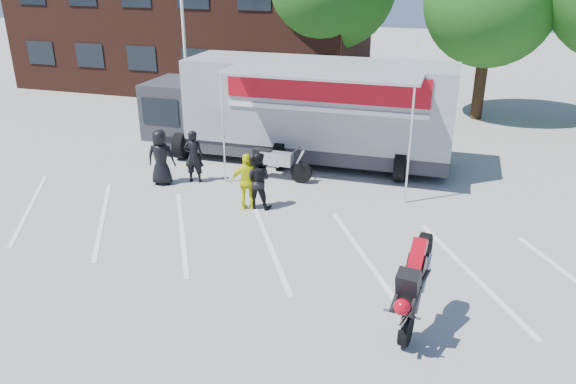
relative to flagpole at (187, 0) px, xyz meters
The scene contains 12 objects.
ground 12.83m from the flagpole, 58.02° to the right, with size 100.00×100.00×0.00m, color gray.
parking_bay_lines 12.06m from the flagpole, 55.25° to the right, with size 18.00×5.00×0.01m, color white.
office_building 8.97m from the flagpole, 115.15° to the left, with size 18.00×8.00×7.00m, color #3F1D14.
flagpole is the anchor object (origin of this frame).
tree_mid 12.31m from the flagpole, 23.97° to the left, with size 5.44×5.44×7.68m.
transporter_truck 7.97m from the flagpole, 26.22° to the right, with size 10.85×5.23×3.45m, color #9C9FA4, non-canonical shape.
parked_motorcycle 8.74m from the flagpole, 42.20° to the right, with size 0.76×2.27×1.19m, color #B0B1B5, non-canonical shape.
stunt_bike_rider 16.06m from the flagpole, 47.90° to the right, with size 0.84×1.78×2.10m, color black, non-canonical shape.
spectator_leather_a 7.73m from the flagpole, 72.66° to the right, with size 0.85×0.55×1.74m, color black.
spectator_leather_b 7.66m from the flagpole, 63.80° to the right, with size 0.61×0.40×1.68m, color black.
spectator_leather_c 9.83m from the flagpole, 52.39° to the right, with size 0.80×0.62×1.64m, color black.
spectator_hivis 9.82m from the flagpole, 54.16° to the right, with size 0.95×0.39×1.62m, color #E7EF0C.
Camera 1 is at (4.37, -10.64, 6.50)m, focal length 35.00 mm.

